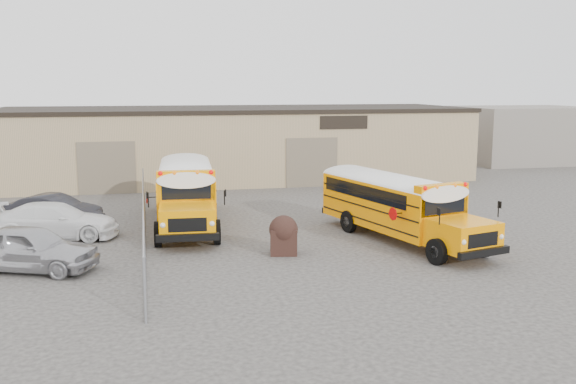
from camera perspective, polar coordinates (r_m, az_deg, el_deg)
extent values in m
plane|color=#33312F|center=(23.95, 1.98, -5.41)|extent=(120.00, 120.00, 0.00)
cube|color=tan|center=(42.96, -4.76, 4.27)|extent=(30.00, 10.00, 4.50)
cube|color=black|center=(42.81, -4.80, 7.34)|extent=(30.20, 10.20, 0.25)
cube|color=black|center=(39.26, 4.99, 6.19)|extent=(3.00, 0.08, 0.80)
cube|color=brown|center=(37.71, -15.80, 2.06)|extent=(3.20, 0.08, 3.00)
cube|color=brown|center=(38.92, 2.13, 2.64)|extent=(3.20, 0.08, 3.00)
cylinder|color=gray|center=(17.21, -12.62, -8.54)|extent=(0.07, 0.07, 1.80)
cylinder|color=gray|center=(20.09, -12.65, -5.92)|extent=(0.07, 0.07, 1.80)
cylinder|color=gray|center=(22.99, -12.67, -3.96)|extent=(0.07, 0.07, 1.80)
cylinder|color=gray|center=(25.92, -12.69, -2.43)|extent=(0.07, 0.07, 1.80)
cylinder|color=gray|center=(28.87, -12.70, -1.22)|extent=(0.07, 0.07, 1.80)
cylinder|color=gray|center=(31.82, -12.71, -0.23)|extent=(0.07, 0.07, 1.80)
cylinder|color=gray|center=(34.78, -12.72, 0.59)|extent=(0.07, 0.07, 1.80)
cylinder|color=gray|center=(25.76, -12.76, -0.52)|extent=(0.05, 18.00, 0.05)
cylinder|color=gray|center=(26.11, -12.62, -4.26)|extent=(0.05, 18.00, 0.05)
cube|color=gray|center=(25.92, -12.69, -2.43)|extent=(0.02, 18.00, 1.70)
cube|color=gray|center=(55.31, 20.15, 4.84)|extent=(10.00, 8.00, 4.40)
cube|color=#FE9800|center=(35.06, -9.12, 1.70)|extent=(2.78, 7.33, 1.94)
cube|color=#FE9800|center=(30.53, -9.05, -0.26)|extent=(2.20, 2.20, 1.09)
cube|color=black|center=(31.44, -9.11, 1.81)|extent=(1.94, 0.17, 0.71)
cube|color=white|center=(34.93, -9.17, 3.51)|extent=(2.78, 7.40, 0.38)
cube|color=#FE9800|center=(31.58, -9.14, 2.93)|extent=(2.35, 0.61, 0.34)
sphere|color=#E50705|center=(31.36, -10.96, 3.05)|extent=(0.19, 0.19, 0.19)
sphere|color=#E50705|center=(31.37, -7.32, 3.14)|extent=(0.19, 0.19, 0.19)
sphere|color=orange|center=(31.35, -9.96, 3.07)|extent=(0.19, 0.19, 0.19)
sphere|color=orange|center=(31.35, -8.32, 3.12)|extent=(0.19, 0.19, 0.19)
cube|color=black|center=(29.51, -9.01, -1.45)|extent=(2.33, 0.34, 0.27)
cube|color=black|center=(38.80, -9.12, 1.17)|extent=(2.33, 0.32, 0.27)
cube|color=black|center=(35.07, -9.12, 1.59)|extent=(2.81, 7.18, 0.06)
cube|color=black|center=(35.27, -9.15, 2.64)|extent=(2.74, 6.19, 0.59)
cylinder|color=black|center=(30.75, -11.12, -1.29)|extent=(0.32, 1.00, 0.99)
cylinder|color=black|center=(30.76, -6.92, -1.17)|extent=(0.32, 1.00, 0.99)
cylinder|color=black|center=(36.64, -10.86, 0.45)|extent=(0.32, 1.00, 0.99)
cylinder|color=black|center=(36.64, -7.33, 0.55)|extent=(0.32, 1.00, 0.99)
cylinder|color=#BF0505|center=(32.64, -11.93, 1.25)|extent=(0.06, 0.53, 0.53)
cube|color=#FF9000|center=(30.93, 3.09, 0.60)|extent=(3.88, 7.11, 1.82)
cube|color=#FF9000|center=(27.39, 7.71, -1.49)|extent=(2.39, 2.39, 1.02)
cube|color=black|center=(28.04, 6.58, 0.68)|extent=(1.78, 0.52, 0.67)
cube|color=white|center=(30.78, 3.10, 2.52)|extent=(3.89, 7.17, 0.36)
cube|color=#FF9000|center=(28.13, 6.37, 1.87)|extent=(2.22, 0.99, 0.32)
sphere|color=#E50705|center=(27.44, 4.99, 1.92)|extent=(0.18, 0.18, 0.18)
sphere|color=#E50705|center=(28.48, 8.17, 2.14)|extent=(0.18, 0.18, 0.18)
sphere|color=orange|center=(27.72, 5.89, 1.99)|extent=(0.18, 0.18, 0.18)
sphere|color=orange|center=(28.18, 7.32, 2.08)|extent=(0.18, 0.18, 0.18)
cube|color=black|center=(26.64, 8.99, -2.72)|extent=(2.16, 0.75, 0.25)
cube|color=black|center=(34.02, 0.14, 0.06)|extent=(2.15, 0.73, 0.25)
cube|color=black|center=(30.94, 3.08, 0.48)|extent=(3.88, 6.98, 0.05)
cube|color=black|center=(31.08, 2.84, 1.60)|extent=(3.63, 6.08, 0.55)
cylinder|color=black|center=(26.99, 5.72, -2.72)|extent=(0.48, 0.96, 0.93)
cylinder|color=black|center=(28.18, 9.34, -2.28)|extent=(0.48, 0.96, 0.93)
cylinder|color=black|center=(31.74, 0.18, -0.82)|extent=(0.48, 0.96, 0.93)
cylinder|color=black|center=(32.76, 3.47, -0.51)|extent=(0.48, 0.96, 0.93)
cylinder|color=#BF0505|center=(28.19, 2.82, -0.04)|extent=(0.15, 0.49, 0.50)
cube|color=black|center=(23.63, -0.40, -4.39)|extent=(1.10, 1.03, 0.97)
sphere|color=black|center=(23.53, -0.40, -3.37)|extent=(1.06, 1.06, 1.06)
imported|color=#B6B6BB|center=(23.14, -22.01, -4.65)|extent=(4.92, 3.45, 1.56)
imported|color=white|center=(27.61, -19.97, -2.43)|extent=(5.26, 2.87, 1.44)
imported|color=black|center=(30.23, -20.04, -1.51)|extent=(4.35, 3.06, 1.36)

